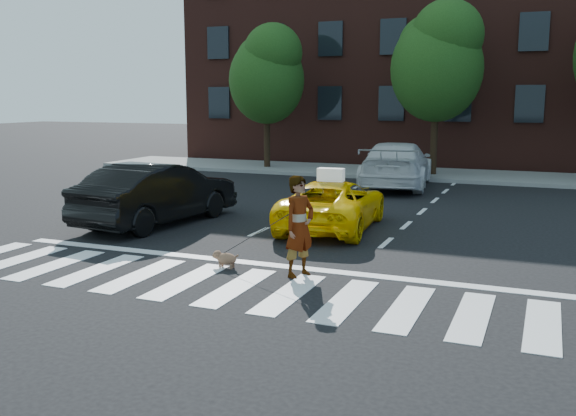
{
  "coord_description": "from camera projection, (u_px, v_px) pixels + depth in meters",
  "views": [
    {
      "loc": [
        4.93,
        -9.67,
        3.28
      ],
      "look_at": [
        0.16,
        2.01,
        1.1
      ],
      "focal_mm": 40.0,
      "sensor_mm": 36.0,
      "label": 1
    }
  ],
  "objects": [
    {
      "name": "taxi",
      "position": [
        333.0,
        204.0,
        16.14
      ],
      "size": [
        2.37,
        4.58,
        1.23
      ],
      "primitive_type": "imported",
      "rotation": [
        0.0,
        0.0,
        3.21
      ],
      "color": "yellow",
      "rests_on": "ground"
    },
    {
      "name": "taxi_sign",
      "position": [
        331.0,
        175.0,
        15.83
      ],
      "size": [
        0.67,
        0.33,
        0.32
      ],
      "primitive_type": "cube",
      "rotation": [
        0.0,
        0.0,
        3.21
      ],
      "color": "white",
      "rests_on": "taxi"
    },
    {
      "name": "building",
      "position": [
        454.0,
        44.0,
        32.99
      ],
      "size": [
        26.0,
        10.0,
        12.0
      ],
      "primitive_type": "cube",
      "color": "#472019",
      "rests_on": "ground"
    },
    {
      "name": "white_suv",
      "position": [
        397.0,
        165.0,
        23.61
      ],
      "size": [
        2.99,
        5.98,
        1.67
      ],
      "primitive_type": "imported",
      "rotation": [
        0.0,
        0.0,
        3.26
      ],
      "color": "silver",
      "rests_on": "ground"
    },
    {
      "name": "stop_line",
      "position": [
        273.0,
        265.0,
        12.67
      ],
      "size": [
        12.0,
        0.3,
        0.01
      ],
      "primitive_type": "cube",
      "color": "silver",
      "rests_on": "ground"
    },
    {
      "name": "tree_left",
      "position": [
        267.0,
        71.0,
        28.55
      ],
      "size": [
        3.39,
        3.38,
        6.5
      ],
      "color": "black",
      "rests_on": "ground"
    },
    {
      "name": "crosswalk",
      "position": [
        236.0,
        287.0,
        11.21
      ],
      "size": [
        13.0,
        2.4,
        0.01
      ],
      "primitive_type": "cube",
      "color": "silver",
      "rests_on": "ground"
    },
    {
      "name": "dog",
      "position": [
        225.0,
        258.0,
        12.48
      ],
      "size": [
        0.57,
        0.22,
        0.33
      ],
      "rotation": [
        0.0,
        0.0,
        0.0
      ],
      "color": "#9C844F",
      "rests_on": "ground"
    },
    {
      "name": "tree_mid",
      "position": [
        438.0,
        57.0,
        25.69
      ],
      "size": [
        3.69,
        3.69,
        7.1
      ],
      "color": "black",
      "rests_on": "ground"
    },
    {
      "name": "ground",
      "position": [
        236.0,
        287.0,
        11.21
      ],
      "size": [
        120.0,
        120.0,
        0.0
      ],
      "primitive_type": "plane",
      "color": "black",
      "rests_on": "ground"
    },
    {
      "name": "black_sedan",
      "position": [
        158.0,
        193.0,
        16.73
      ],
      "size": [
        2.26,
        5.06,
        1.61
      ],
      "primitive_type": "imported",
      "rotation": [
        0.0,
        0.0,
        3.03
      ],
      "color": "black",
      "rests_on": "ground"
    },
    {
      "name": "woman",
      "position": [
        299.0,
        226.0,
        11.77
      ],
      "size": [
        0.69,
        0.81,
        1.88
      ],
      "primitive_type": "imported",
      "rotation": [
        0.0,
        0.0,
        1.15
      ],
      "color": "#999999",
      "rests_on": "ground"
    },
    {
      "name": "sidewalk_far",
      "position": [
        423.0,
        174.0,
        27.16
      ],
      "size": [
        30.0,
        4.0,
        0.15
      ],
      "primitive_type": "cube",
      "color": "slate",
      "rests_on": "ground"
    }
  ]
}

